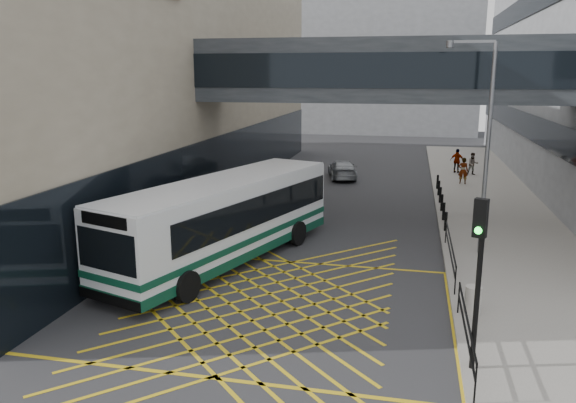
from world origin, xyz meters
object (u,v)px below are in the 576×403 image
Objects in this scene: car_dark at (299,190)px; pedestrian_a at (463,171)px; car_silver at (342,169)px; bus at (226,218)px; litter_bin at (473,300)px; traffic_light at (479,261)px; pedestrian_c at (457,161)px; car_white at (156,261)px; pedestrian_b at (473,164)px; street_lamp at (483,136)px.

pedestrian_a reaches higher than car_dark.
car_silver is at bearing -101.85° from car_dark.
litter_bin is at bearing -2.62° from bus.
traffic_light is at bearing 90.49° from pedestrian_a.
bus is at bearing 84.71° from pedestrian_c.
pedestrian_c is at bearing -114.41° from car_white.
pedestrian_b is (11.44, 21.70, -0.83)m from bus.
car_silver is (2.26, 19.18, -1.10)m from bus.
pedestrian_b is (9.18, 2.52, 0.27)m from car_silver.
pedestrian_c is (1.28, 25.84, 0.46)m from litter_bin.
car_white is 2.46× the size of pedestrian_b.
pedestrian_a is at bearing -145.41° from car_dark.
pedestrian_b is at bearing -116.98° from car_white.
pedestrian_c is (1.67, 29.41, -1.98)m from traffic_light.
bus is at bearing -127.41° from pedestrian_b.
car_dark is 2.45× the size of pedestrian_c.
car_white is at bearing 63.05° from pedestrian_a.
car_dark is (2.67, 13.41, 0.05)m from car_white.
pedestrian_b is 1.24m from pedestrian_c.
car_dark is at bearing -99.08° from car_white.
pedestrian_c reaches higher than car_white.
car_white is 11.94m from traffic_light.
street_lamp is 9.83× the size of litter_bin.
bus is 2.74× the size of car_silver.
bus is 6.93× the size of pedestrian_a.
bus reaches higher than car_silver.
car_silver is at bearing 40.97° from pedestrian_c.
street_lamp is 4.81× the size of pedestrian_a.
car_silver reaches higher than litter_bin.
car_dark is 8.25m from car_silver.
litter_bin is at bearing 176.23° from car_white.
car_silver is 18.51m from street_lamp.
street_lamp reaches higher than pedestrian_a.
bus is 11.29m from traffic_light.
street_lamp is at bearing -154.17° from car_white.
pedestrian_b is at bearing 86.26° from street_lamp.
pedestrian_a is 4.30m from pedestrian_c.
bus reaches higher than pedestrian_a.
bus is 6.86× the size of pedestrian_c.
traffic_light is 25.24m from pedestrian_a.
car_white is at bearing 77.81° from car_dark.
traffic_light is at bearing -94.82° from street_lamp.
bus is 3.27m from car_white.
pedestrian_c is (0.61, 19.54, -3.93)m from street_lamp.
street_lamp reaches higher than pedestrian_c.
street_lamp is 19.94m from pedestrian_c.
pedestrian_c reaches higher than pedestrian_b.
street_lamp is (9.08, -8.26, 4.30)m from car_dark.
bus is at bearing 159.03° from litter_bin.
bus is 19.34m from car_silver.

